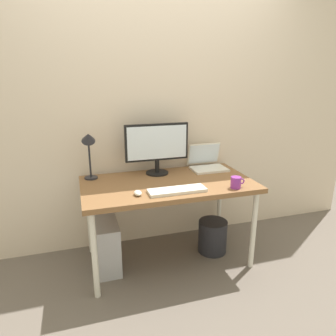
# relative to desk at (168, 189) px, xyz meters

# --- Properties ---
(ground_plane) EXTENTS (6.00, 6.00, 0.00)m
(ground_plane) POSITION_rel_desk_xyz_m (0.00, 0.00, -0.66)
(ground_plane) COLOR #665B51
(back_wall) EXTENTS (4.40, 0.04, 2.60)m
(back_wall) POSITION_rel_desk_xyz_m (0.00, 0.44, 0.64)
(back_wall) COLOR beige
(back_wall) RESTS_ON ground_plane
(desk) EXTENTS (1.40, 0.75, 0.72)m
(desk) POSITION_rel_desk_xyz_m (0.00, 0.00, 0.00)
(desk) COLOR brown
(desk) RESTS_ON ground_plane
(monitor) EXTENTS (0.56, 0.20, 0.45)m
(monitor) POSITION_rel_desk_xyz_m (-0.03, 0.24, 0.32)
(monitor) COLOR black
(monitor) RESTS_ON desk
(laptop) EXTENTS (0.32, 0.27, 0.23)m
(laptop) POSITION_rel_desk_xyz_m (0.46, 0.26, 0.12)
(laptop) COLOR silver
(laptop) RESTS_ON desk
(desk_lamp) EXTENTS (0.11, 0.16, 0.43)m
(desk_lamp) POSITION_rel_desk_xyz_m (-0.60, 0.24, 0.36)
(desk_lamp) COLOR #232328
(desk_lamp) RESTS_ON desk
(keyboard) EXTENTS (0.44, 0.14, 0.02)m
(keyboard) POSITION_rel_desk_xyz_m (0.00, -0.24, 0.07)
(keyboard) COLOR silver
(keyboard) RESTS_ON desk
(mouse) EXTENTS (0.06, 0.09, 0.03)m
(mouse) POSITION_rel_desk_xyz_m (-0.30, -0.21, 0.08)
(mouse) COLOR silver
(mouse) RESTS_ON desk
(coffee_mug) EXTENTS (0.12, 0.08, 0.09)m
(coffee_mug) POSITION_rel_desk_xyz_m (0.47, -0.29, 0.11)
(coffee_mug) COLOR purple
(coffee_mug) RESTS_ON desk
(computer_tower) EXTENTS (0.18, 0.36, 0.42)m
(computer_tower) POSITION_rel_desk_xyz_m (-0.52, 0.01, -0.45)
(computer_tower) COLOR #B2B2B7
(computer_tower) RESTS_ON ground_plane
(wastebasket) EXTENTS (0.26, 0.26, 0.30)m
(wastebasket) POSITION_rel_desk_xyz_m (0.43, -0.00, -0.51)
(wastebasket) COLOR #232328
(wastebasket) RESTS_ON ground_plane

